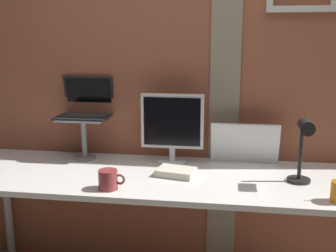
{
  "coord_description": "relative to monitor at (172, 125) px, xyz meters",
  "views": [
    {
      "loc": [
        0.19,
        -2.0,
        1.49
      ],
      "look_at": [
        -0.14,
        0.18,
        0.99
      ],
      "focal_mm": 43.7,
      "sensor_mm": 36.0,
      "label": 1
    }
  ],
  "objects": [
    {
      "name": "paper_clutter_stack",
      "position": [
        0.05,
        -0.23,
        -0.21
      ],
      "size": [
        0.22,
        0.18,
        0.04
      ],
      "primitive_type": "cube",
      "rotation": [
        0.0,
        0.0,
        -0.21
      ],
      "color": "silver",
      "rests_on": "desk"
    },
    {
      "name": "whiteboard_panel",
      "position": [
        0.42,
        0.04,
        -0.11
      ],
      "size": [
        0.39,
        0.08,
        0.25
      ],
      "primitive_type": "cube",
      "rotation": [
        0.27,
        0.0,
        0.0
      ],
      "color": "white",
      "rests_on": "desk"
    },
    {
      "name": "desk_lamp",
      "position": [
        0.69,
        -0.28,
        -0.01
      ],
      "size": [
        0.12,
        0.2,
        0.35
      ],
      "color": "black",
      "rests_on": "desk"
    },
    {
      "name": "coffee_mug",
      "position": [
        -0.25,
        -0.48,
        -0.18
      ],
      "size": [
        0.13,
        0.09,
        0.1
      ],
      "color": "maroon",
      "rests_on": "desk"
    },
    {
      "name": "monitor",
      "position": [
        0.0,
        0.0,
        0.0
      ],
      "size": [
        0.37,
        0.18,
        0.41
      ],
      "color": "white",
      "rests_on": "desk"
    },
    {
      "name": "laptop_stand",
      "position": [
        -0.54,
        0.0,
        -0.06
      ],
      "size": [
        0.28,
        0.22,
        0.25
      ],
      "color": "gray",
      "rests_on": "desk"
    },
    {
      "name": "desk",
      "position": [
        -0.01,
        -0.23,
        -0.29
      ],
      "size": [
        2.35,
        0.7,
        0.74
      ],
      "color": "white",
      "rests_on": "ground_plane"
    },
    {
      "name": "laptop",
      "position": [
        -0.54,
        0.07,
        0.1
      ],
      "size": [
        0.32,
        0.24,
        0.24
      ],
      "color": "black",
      "rests_on": "laptop_stand"
    },
    {
      "name": "brick_wall_back",
      "position": [
        0.13,
        0.18,
        0.35
      ],
      "size": [
        3.33,
        0.15,
        2.64
      ],
      "color": "#9E563D",
      "rests_on": "ground_plane"
    }
  ]
}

